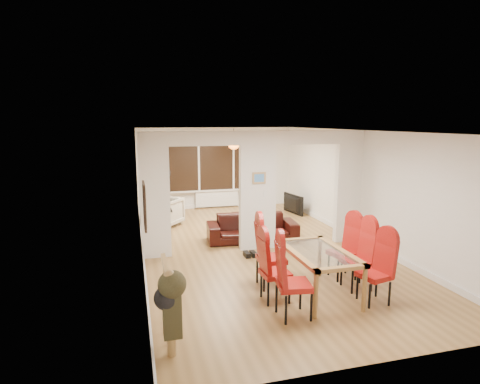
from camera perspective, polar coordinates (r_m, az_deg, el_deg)
name	(u,v)px	position (r m, az deg, el deg)	size (l,w,h in m)	color
floor	(257,248)	(9.06, 2.45, -7.98)	(5.00, 9.00, 0.01)	olive
room_walls	(258,191)	(8.75, 2.51, 0.15)	(5.00, 9.00, 2.60)	silver
divider_wall	(258,191)	(8.75, 2.51, 0.15)	(5.00, 0.18, 2.60)	white
bay_window_blinds	(216,162)	(12.98, -3.41, 4.29)	(3.00, 0.08, 1.80)	black
radiator	(217,199)	(13.12, -3.32, -0.95)	(1.40, 0.08, 0.50)	white
pendant_light	(234,144)	(11.89, -0.89, 6.91)	(0.36, 0.36, 0.36)	orange
stair_newel	(167,296)	(5.51, -10.34, -14.28)	(0.40, 1.20, 1.10)	#A07D49
wall_poster	(144,206)	(5.94, -13.43, -1.93)	(0.04, 0.52, 0.67)	gray
pillar_photo	(259,178)	(8.61, 2.72, 2.01)	(0.30, 0.03, 0.25)	#4C8CD8
dining_table	(318,273)	(6.78, 11.01, -11.19)	(0.89, 1.58, 0.74)	olive
dining_chair_la	(294,279)	(5.92, 7.70, -12.15)	(0.46, 0.46, 1.16)	maroon
dining_chair_lb	(275,268)	(6.41, 5.05, -10.73)	(0.43, 0.43, 1.07)	maroon
dining_chair_lc	(271,254)	(6.92, 4.49, -8.74)	(0.46, 0.46, 1.16)	maroon
dining_chair_ra	(374,270)	(6.65, 18.57, -10.47)	(0.43, 0.43, 1.07)	maroon
dining_chair_rb	(357,257)	(7.10, 16.33, -8.90)	(0.44, 0.44, 1.10)	maroon
dining_chair_rc	(343,249)	(7.50, 14.41, -7.87)	(0.43, 0.43, 1.08)	maroon
sofa	(252,228)	(9.55, 1.75, -5.10)	(2.11, 0.83, 0.62)	black
armchair	(164,212)	(11.01, -10.82, -2.81)	(0.82, 0.85, 0.77)	#B8B09C
person	(165,199)	(10.66, -10.62, -0.96)	(0.38, 0.58, 1.60)	black
television	(290,204)	(12.36, 7.17, -1.73)	(0.13, 1.02, 0.59)	black
coffee_table	(249,216)	(11.53, 1.27, -3.48)	(0.91, 0.45, 0.21)	black
bottle	(257,208)	(11.42, 2.42, -2.29)	(0.08, 0.08, 0.30)	#143F19
bowl	(253,211)	(11.62, 1.89, -2.71)	(0.21, 0.21, 0.05)	black
shoes	(250,254)	(8.51, 1.45, -8.83)	(0.24, 0.26, 0.10)	black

